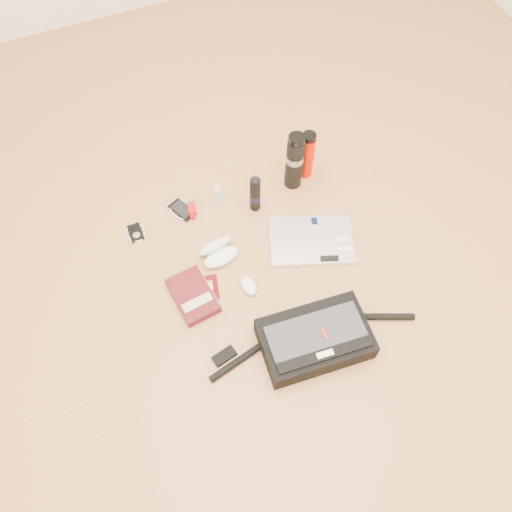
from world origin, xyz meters
name	(u,v)px	position (x,y,z in m)	size (l,w,h in m)	color
ground	(276,283)	(0.00, 0.00, 0.00)	(4.00, 4.00, 0.00)	#B37C4A
messenger_bag	(314,339)	(0.02, -0.29, 0.05)	(0.82, 0.29, 0.11)	black
laptop	(312,240)	(0.22, 0.12, 0.01)	(0.41, 0.35, 0.03)	silver
book	(193,295)	(-0.33, 0.07, 0.02)	(0.17, 0.23, 0.04)	#4C1014
passport	(208,288)	(-0.26, 0.09, 0.00)	(0.10, 0.13, 0.01)	#4A030B
mouse	(249,286)	(-0.11, 0.02, 0.02)	(0.06, 0.09, 0.03)	white
sunglasses_case	(218,252)	(-0.17, 0.21, 0.03)	(0.18, 0.15, 0.09)	white
ipod	(136,232)	(-0.45, 0.46, 0.01)	(0.08, 0.09, 0.01)	black
phone	(182,210)	(-0.23, 0.49, 0.01)	(0.13, 0.14, 0.01)	black
inhaler	(192,208)	(-0.19, 0.48, 0.01)	(0.05, 0.11, 0.03)	#A31212
spray_bottle	(217,195)	(-0.07, 0.48, 0.05)	(0.03, 0.03, 0.11)	#B1D9EE
aerosol_can	(255,194)	(0.07, 0.38, 0.10)	(0.06, 0.06, 0.20)	black
thermos_black	(295,161)	(0.28, 0.44, 0.15)	(0.08, 0.08, 0.29)	black
thermos_red	(307,155)	(0.36, 0.47, 0.12)	(0.07, 0.07, 0.25)	red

